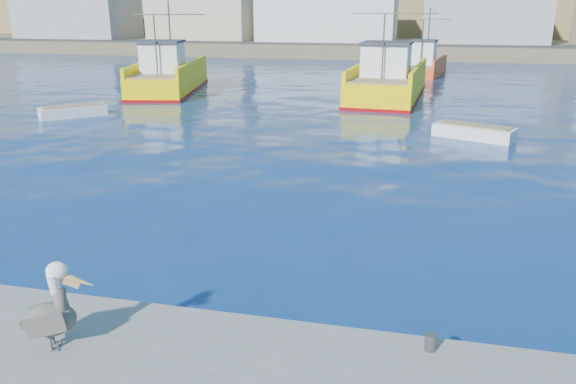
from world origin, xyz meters
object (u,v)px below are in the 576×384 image
object	(u,v)px
trawler_yellow_b	(388,82)
pelican	(52,312)
boat_orange	(424,65)
trawler_yellow_a	(168,77)
skiff_left	(73,112)
skiff_mid	(474,133)

from	to	relation	value
trawler_yellow_b	pelican	distance (m)	32.77
boat_orange	pelican	distance (m)	47.28
trawler_yellow_a	skiff_left	world-z (taller)	trawler_yellow_a
boat_orange	skiff_left	bearing A→B (deg)	-127.46
trawler_yellow_a	pelican	xyz separation A→B (m)	(12.58, -32.18, 0.10)
skiff_mid	pelican	xyz separation A→B (m)	(-8.37, -20.54, 0.91)
boat_orange	skiff_left	size ratio (longest dim) A/B	2.30
trawler_yellow_b	pelican	xyz separation A→B (m)	(-3.56, -32.57, 0.06)
skiff_left	pelican	size ratio (longest dim) A/B	2.24
trawler_yellow_a	skiff_left	distance (m)	10.96
skiff_left	skiff_mid	size ratio (longest dim) A/B	0.89
trawler_yellow_b	skiff_left	size ratio (longest dim) A/B	3.65
trawler_yellow_a	pelican	size ratio (longest dim) A/B	7.84
trawler_yellow_a	trawler_yellow_b	xyz separation A→B (m)	(16.14, 0.39, 0.04)
skiff_mid	pelican	world-z (taller)	pelican
trawler_yellow_a	trawler_yellow_b	distance (m)	16.15
boat_orange	trawler_yellow_b	bearing A→B (deg)	-99.76
pelican	skiff_left	bearing A→B (deg)	122.51
boat_orange	skiff_mid	world-z (taller)	boat_orange
trawler_yellow_a	skiff_mid	distance (m)	23.98
trawler_yellow_b	pelican	size ratio (longest dim) A/B	8.16
boat_orange	pelican	world-z (taller)	boat_orange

